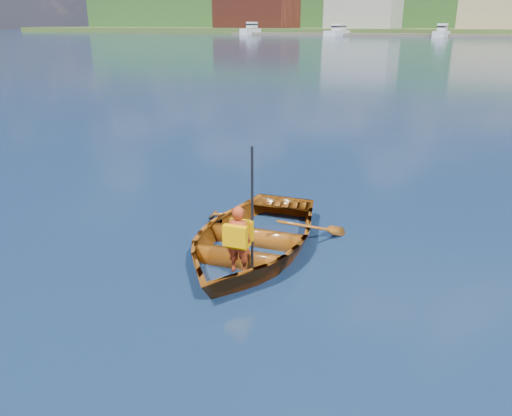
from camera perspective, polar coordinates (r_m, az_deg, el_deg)
ground at (r=7.47m, az=6.81°, el=-7.11°), size 600.00×600.00×0.00m
rowboat at (r=7.92m, az=-0.57°, el=-3.40°), size 3.17×4.07×0.77m
child_paddler at (r=6.95m, az=-1.99°, el=-3.46°), size 0.39×0.38×1.80m
dock at (r=154.49m, az=26.39°, el=17.21°), size 159.93×14.18×0.80m
waterfront_buildings at (r=171.56m, az=26.69°, el=19.76°), size 202.00×16.00×14.00m
marina_yachts at (r=149.93m, az=25.51°, el=17.67°), size 142.65×13.13×4.42m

